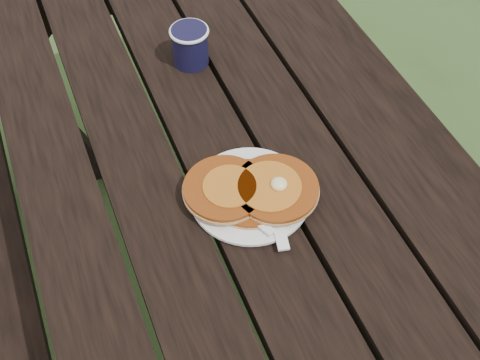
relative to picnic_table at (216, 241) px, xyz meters
name	(u,v)px	position (x,y,z in m)	size (l,w,h in m)	color
ground	(220,308)	(0.00, 0.00, -0.37)	(60.00, 60.00, 0.00)	#2B481F
picnic_table	(216,241)	(0.00, 0.00, 0.00)	(1.36, 1.80, 0.75)	black
plate	(250,195)	(0.01, -0.17, 0.39)	(0.21, 0.21, 0.01)	white
pancake_stack	(252,189)	(0.02, -0.17, 0.41)	(0.23, 0.18, 0.04)	#8C3D0F
knife	(274,207)	(0.04, -0.21, 0.39)	(0.02, 0.18, 0.01)	white
fork	(249,215)	(-0.01, -0.21, 0.40)	(0.03, 0.16, 0.01)	white
coffee_cup	(190,44)	(0.04, 0.22, 0.43)	(0.08, 0.08, 0.09)	black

